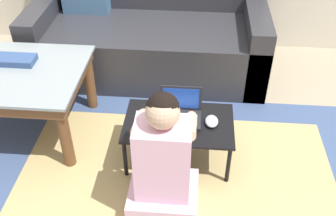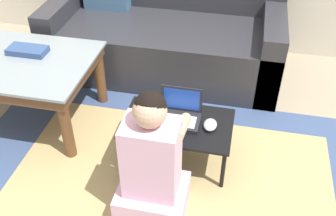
% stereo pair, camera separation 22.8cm
% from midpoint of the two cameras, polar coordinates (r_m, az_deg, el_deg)
% --- Properties ---
extents(ground_plane, '(16.00, 16.00, 0.00)m').
position_cam_midpoint_polar(ground_plane, '(2.39, 0.24, -9.15)').
color(ground_plane, gray).
extents(area_rug, '(2.57, 1.62, 0.01)m').
position_cam_midpoint_polar(area_rug, '(2.33, 3.16, -10.77)').
color(area_rug, '#3D517A').
rests_on(area_rug, ground_plane).
extents(couch, '(1.79, 0.84, 0.92)m').
position_cam_midpoint_polar(couch, '(3.19, 1.69, 11.07)').
color(couch, '#2D2D33').
rests_on(couch, ground_plane).
extents(coffee_table, '(0.90, 0.69, 0.47)m').
position_cam_midpoint_polar(coffee_table, '(2.65, -18.06, 5.20)').
color(coffee_table, gray).
rests_on(coffee_table, ground_plane).
extents(laptop_desk, '(0.64, 0.40, 0.29)m').
position_cam_midpoint_polar(laptop_desk, '(2.29, 4.22, -2.81)').
color(laptop_desk, black).
rests_on(laptop_desk, ground_plane).
extents(laptop, '(0.24, 0.17, 0.19)m').
position_cam_midpoint_polar(laptop, '(2.27, 4.53, -1.15)').
color(laptop, '#232328').
rests_on(laptop, laptop_desk).
extents(computer_mouse, '(0.08, 0.11, 0.04)m').
position_cam_midpoint_polar(computer_mouse, '(2.25, 9.04, -2.53)').
color(computer_mouse, '#B2B7C1').
rests_on(computer_mouse, laptop_desk).
extents(person_seated, '(0.36, 0.40, 0.77)m').
position_cam_midpoint_polar(person_seated, '(1.97, 0.99, -8.68)').
color(person_seated, '#E5B2CC').
rests_on(person_seated, ground_plane).
extents(book_on_table, '(0.25, 0.13, 0.04)m').
position_cam_midpoint_polar(book_on_table, '(2.66, -17.43, 7.90)').
color(book_on_table, '#334C7F').
rests_on(book_on_table, coffee_table).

